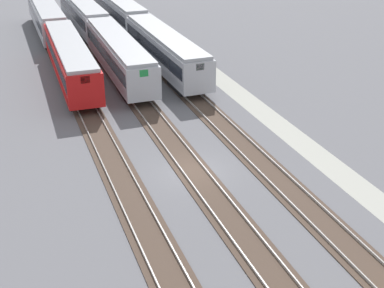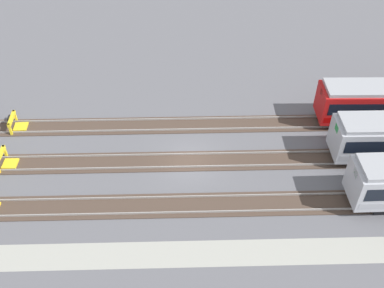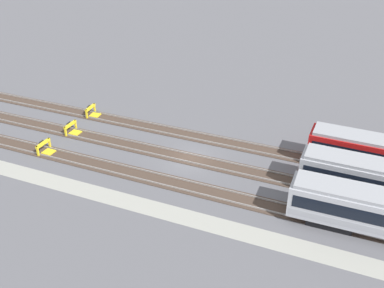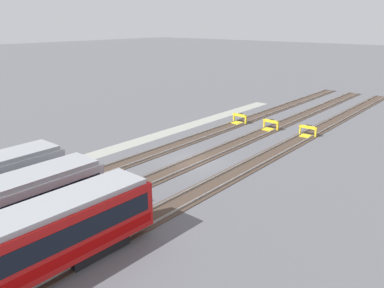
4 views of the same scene
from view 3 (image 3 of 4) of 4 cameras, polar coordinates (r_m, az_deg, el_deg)
name	(u,v)px [view 3 (image 3 of 4)]	position (r m, az deg, el deg)	size (l,w,h in m)	color
ground_plane	(190,159)	(45.20, -0.29, -1.91)	(400.00, 400.00, 0.00)	#5B5B60
service_walkway	(151,208)	(38.94, -5.18, -8.10)	(54.00, 2.00, 0.01)	#9E9E93
rail_track_nearest	(171,182)	(41.78, -2.67, -4.89)	(90.00, 2.24, 0.21)	#47382D
rail_track_near_inner	(190,159)	(45.18, -0.29, -1.86)	(90.00, 2.24, 0.21)	#47382D
rail_track_middle	(206,138)	(48.75, 1.74, 0.74)	(90.00, 2.24, 0.21)	#47382D
bumper_stop_nearest_track	(46,148)	(48.41, -18.10, -0.49)	(1.37, 2.01, 1.22)	yellow
bumper_stop_near_inner_track	(72,129)	(51.30, -14.94, 1.85)	(1.36, 2.00, 1.22)	yellow
bumper_stop_middle_track	(92,112)	(54.67, -12.53, 4.02)	(1.38, 2.01, 1.22)	yellow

